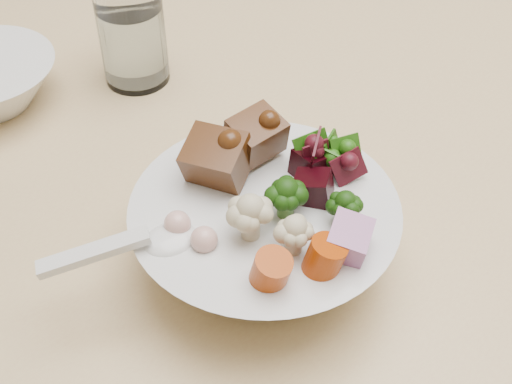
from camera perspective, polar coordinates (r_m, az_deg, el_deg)
dining_table at (r=0.90m, az=9.51°, el=4.79°), size 1.83×1.21×0.80m
food_bowl at (r=0.60m, az=0.74°, el=-2.91°), size 0.22×0.22×0.12m
soup_spoon at (r=0.56m, az=-8.39°, el=-4.11°), size 0.13×0.06×0.02m
water_glass at (r=0.81m, az=-9.88°, el=12.34°), size 0.07×0.07×0.13m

